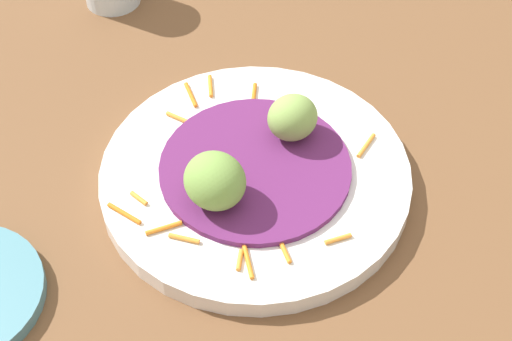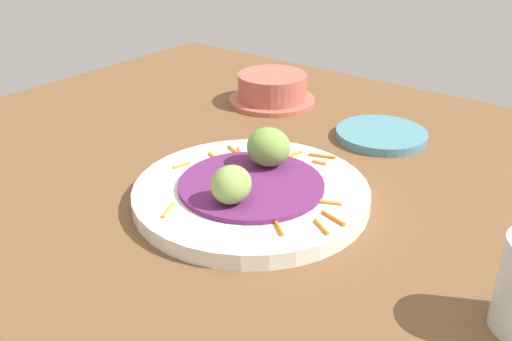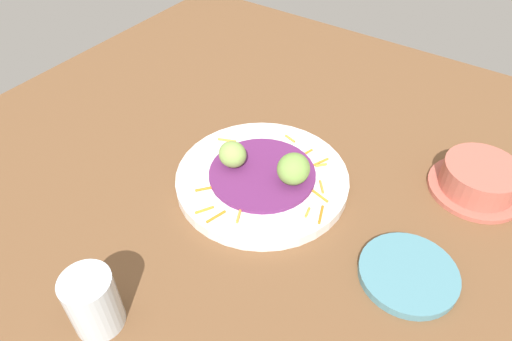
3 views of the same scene
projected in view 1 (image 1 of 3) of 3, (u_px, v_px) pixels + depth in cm
name	position (u px, v px, depth cm)	size (l,w,h in cm)	color
table_surface	(305.00, 192.00, 71.27)	(110.00, 110.00, 2.00)	brown
main_plate	(255.00, 177.00, 69.90)	(27.78, 27.78, 1.89)	white
cabbage_bed	(255.00, 168.00, 68.95)	(17.10, 17.10, 0.61)	#60235B
carrot_garnish	(223.00, 176.00, 68.45)	(24.10, 23.81, 0.40)	orange
guac_scoop_left	(292.00, 118.00, 69.64)	(4.61, 4.23, 4.28)	#84A851
guac_scoop_center	(215.00, 181.00, 64.39)	(5.42, 5.04, 4.79)	#759E47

